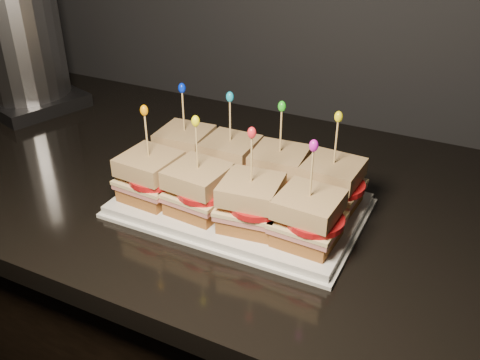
% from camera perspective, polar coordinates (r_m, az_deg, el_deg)
% --- Properties ---
extents(cabinet, '(2.53, 0.63, 0.90)m').
position_cam_1_polar(cabinet, '(1.37, -12.48, -14.97)').
color(cabinet, black).
rests_on(cabinet, ground).
extents(granite_slab, '(2.57, 0.67, 0.03)m').
position_cam_1_polar(granite_slab, '(1.10, -15.10, 2.59)').
color(granite_slab, black).
rests_on(granite_slab, cabinet).
extents(platter, '(0.37, 0.23, 0.02)m').
position_cam_1_polar(platter, '(0.85, -0.00, -2.68)').
color(platter, silver).
rests_on(platter, granite_slab).
extents(platter_rim, '(0.38, 0.24, 0.01)m').
position_cam_1_polar(platter_rim, '(0.86, -0.00, -3.02)').
color(platter_rim, silver).
rests_on(platter_rim, granite_slab).
extents(sandwich_0_bread_bot, '(0.09, 0.09, 0.02)m').
position_cam_1_polar(sandwich_0_bread_bot, '(0.94, -5.77, 1.85)').
color(sandwich_0_bread_bot, brown).
rests_on(sandwich_0_bread_bot, platter).
extents(sandwich_0_ham, '(0.09, 0.09, 0.01)m').
position_cam_1_polar(sandwich_0_ham, '(0.93, -5.81, 2.67)').
color(sandwich_0_ham, '#C66767').
rests_on(sandwich_0_ham, sandwich_0_bread_bot).
extents(sandwich_0_cheese, '(0.10, 0.09, 0.01)m').
position_cam_1_polar(sandwich_0_cheese, '(0.93, -5.84, 3.06)').
color(sandwich_0_cheese, beige).
rests_on(sandwich_0_cheese, sandwich_0_ham).
extents(sandwich_0_tomato, '(0.08, 0.08, 0.01)m').
position_cam_1_polar(sandwich_0_tomato, '(0.91, -5.42, 3.17)').
color(sandwich_0_tomato, '#B01214').
rests_on(sandwich_0_tomato, sandwich_0_cheese).
extents(sandwich_0_bread_top, '(0.09, 0.09, 0.03)m').
position_cam_1_polar(sandwich_0_bread_top, '(0.92, -5.92, 4.50)').
color(sandwich_0_bread_top, brown).
rests_on(sandwich_0_bread_top, sandwich_0_tomato).
extents(sandwich_0_pick, '(0.00, 0.00, 0.09)m').
position_cam_1_polar(sandwich_0_pick, '(0.90, -6.06, 7.04)').
color(sandwich_0_pick, tan).
rests_on(sandwich_0_pick, sandwich_0_bread_top).
extents(sandwich_0_frill, '(0.01, 0.01, 0.02)m').
position_cam_1_polar(sandwich_0_frill, '(0.88, -6.22, 9.73)').
color(sandwich_0_frill, '#0320D2').
rests_on(sandwich_0_frill, sandwich_0_pick).
extents(sandwich_1_bread_bot, '(0.08, 0.08, 0.02)m').
position_cam_1_polar(sandwich_1_bread_bot, '(0.90, -1.01, 0.68)').
color(sandwich_1_bread_bot, brown).
rests_on(sandwich_1_bread_bot, platter).
extents(sandwich_1_ham, '(0.09, 0.09, 0.01)m').
position_cam_1_polar(sandwich_1_ham, '(0.89, -1.02, 1.54)').
color(sandwich_1_ham, '#C66767').
rests_on(sandwich_1_ham, sandwich_1_bread_bot).
extents(sandwich_1_cheese, '(0.09, 0.09, 0.01)m').
position_cam_1_polar(sandwich_1_cheese, '(0.89, -1.02, 1.93)').
color(sandwich_1_cheese, beige).
rests_on(sandwich_1_cheese, sandwich_1_ham).
extents(sandwich_1_tomato, '(0.08, 0.08, 0.01)m').
position_cam_1_polar(sandwich_1_tomato, '(0.88, -0.51, 2.04)').
color(sandwich_1_tomato, '#B01214').
rests_on(sandwich_1_tomato, sandwich_1_cheese).
extents(sandwich_1_bread_top, '(0.08, 0.08, 0.03)m').
position_cam_1_polar(sandwich_1_bread_top, '(0.88, -1.04, 3.43)').
color(sandwich_1_bread_top, brown).
rests_on(sandwich_1_bread_top, sandwich_1_tomato).
extents(sandwich_1_pick, '(0.00, 0.00, 0.09)m').
position_cam_1_polar(sandwich_1_pick, '(0.86, -1.06, 6.06)').
color(sandwich_1_pick, tan).
rests_on(sandwich_1_pick, sandwich_1_bread_top).
extents(sandwich_1_frill, '(0.01, 0.01, 0.02)m').
position_cam_1_polar(sandwich_1_frill, '(0.84, -1.09, 8.87)').
color(sandwich_1_frill, '#1190B7').
rests_on(sandwich_1_frill, sandwich_1_pick).
extents(sandwich_2_bread_bot, '(0.09, 0.09, 0.02)m').
position_cam_1_polar(sandwich_2_bread_bot, '(0.87, 4.13, -0.58)').
color(sandwich_2_bread_bot, brown).
rests_on(sandwich_2_bread_bot, platter).
extents(sandwich_2_ham, '(0.09, 0.09, 0.01)m').
position_cam_1_polar(sandwich_2_ham, '(0.86, 4.17, 0.29)').
color(sandwich_2_ham, '#C66767').
rests_on(sandwich_2_ham, sandwich_2_bread_bot).
extents(sandwich_2_cheese, '(0.10, 0.09, 0.01)m').
position_cam_1_polar(sandwich_2_cheese, '(0.86, 4.19, 0.70)').
color(sandwich_2_cheese, beige).
rests_on(sandwich_2_cheese, sandwich_2_ham).
extents(sandwich_2_tomato, '(0.08, 0.08, 0.01)m').
position_cam_1_polar(sandwich_2_tomato, '(0.84, 4.80, 0.79)').
color(sandwich_2_tomato, '#B01214').
rests_on(sandwich_2_tomato, sandwich_2_cheese).
extents(sandwich_2_bread_top, '(0.09, 0.09, 0.03)m').
position_cam_1_polar(sandwich_2_bread_top, '(0.84, 4.25, 2.24)').
color(sandwich_2_bread_top, brown).
rests_on(sandwich_2_bread_top, sandwich_2_tomato).
extents(sandwich_2_pick, '(0.00, 0.00, 0.09)m').
position_cam_1_polar(sandwich_2_pick, '(0.82, 4.37, 4.95)').
color(sandwich_2_pick, tan).
rests_on(sandwich_2_pick, sandwich_2_bread_top).
extents(sandwich_2_frill, '(0.01, 0.01, 0.02)m').
position_cam_1_polar(sandwich_2_frill, '(0.81, 4.49, 7.85)').
color(sandwich_2_frill, green).
rests_on(sandwich_2_frill, sandwich_2_pick).
extents(sandwich_3_bread_bot, '(0.08, 0.08, 0.02)m').
position_cam_1_polar(sandwich_3_bread_bot, '(0.84, 9.62, -1.92)').
color(sandwich_3_bread_bot, brown).
rests_on(sandwich_3_bread_bot, platter).
extents(sandwich_3_ham, '(0.09, 0.09, 0.01)m').
position_cam_1_polar(sandwich_3_ham, '(0.84, 9.71, -1.04)').
color(sandwich_3_ham, '#C66767').
rests_on(sandwich_3_ham, sandwich_3_bread_bot).
extents(sandwich_3_cheese, '(0.09, 0.09, 0.01)m').
position_cam_1_polar(sandwich_3_cheese, '(0.83, 9.75, -0.62)').
color(sandwich_3_cheese, beige).
rests_on(sandwich_3_cheese, sandwich_3_ham).
extents(sandwich_3_tomato, '(0.08, 0.08, 0.01)m').
position_cam_1_polar(sandwich_3_tomato, '(0.82, 10.46, -0.55)').
color(sandwich_3_tomato, '#B01214').
rests_on(sandwich_3_tomato, sandwich_3_cheese).
extents(sandwich_3_bread_top, '(0.09, 0.09, 0.03)m').
position_cam_1_polar(sandwich_3_bread_top, '(0.82, 9.90, 0.94)').
color(sandwich_3_bread_top, brown).
rests_on(sandwich_3_bread_top, sandwich_3_tomato).
extents(sandwich_3_pick, '(0.00, 0.00, 0.09)m').
position_cam_1_polar(sandwich_3_pick, '(0.80, 10.17, 3.70)').
color(sandwich_3_pick, tan).
rests_on(sandwich_3_pick, sandwich_3_bread_top).
extents(sandwich_3_frill, '(0.01, 0.01, 0.02)m').
position_cam_1_polar(sandwich_3_frill, '(0.78, 10.47, 6.66)').
color(sandwich_3_frill, yellow).
rests_on(sandwich_3_frill, sandwich_3_pick).
extents(sandwich_4_bread_bot, '(0.09, 0.09, 0.02)m').
position_cam_1_polar(sandwich_4_bread_bot, '(0.86, -9.39, -1.09)').
color(sandwich_4_bread_bot, brown).
rests_on(sandwich_4_bread_bot, platter).
extents(sandwich_4_ham, '(0.09, 0.09, 0.01)m').
position_cam_1_polar(sandwich_4_ham, '(0.86, -9.48, -0.22)').
color(sandwich_4_ham, '#C66767').
rests_on(sandwich_4_ham, sandwich_4_bread_bot).
extents(sandwich_4_cheese, '(0.10, 0.09, 0.01)m').
position_cam_1_polar(sandwich_4_cheese, '(0.85, -9.51, 0.18)').
color(sandwich_4_cheese, beige).
rests_on(sandwich_4_cheese, sandwich_4_ham).
extents(sandwich_4_tomato, '(0.08, 0.08, 0.01)m').
position_cam_1_polar(sandwich_4_tomato, '(0.84, -9.12, 0.27)').
color(sandwich_4_tomato, '#B01214').
rests_on(sandwich_4_tomato, sandwich_4_cheese).
extents(sandwich_4_bread_top, '(0.09, 0.09, 0.03)m').
position_cam_1_polar(sandwich_4_bread_top, '(0.84, -9.66, 1.72)').
color(sandwich_4_bread_top, brown).
rests_on(sandwich_4_bread_top, sandwich_4_tomato).
extents(sandwich_4_pick, '(0.00, 0.00, 0.09)m').
position_cam_1_polar(sandwich_4_pick, '(0.82, -9.92, 4.43)').
color(sandwich_4_pick, tan).
rests_on(sandwich_4_pick, sandwich_4_bread_top).
extents(sandwich_4_frill, '(0.01, 0.01, 0.02)m').
position_cam_1_polar(sandwich_4_frill, '(0.80, -10.20, 7.33)').
color(sandwich_4_frill, orange).
rests_on(sandwich_4_frill, sandwich_4_pick).
extents(sandwich_5_bread_bot, '(0.09, 0.09, 0.02)m').
position_cam_1_polar(sandwich_5_bread_bot, '(0.82, -4.37, -2.51)').
color(sandwich_5_bread_bot, brown).
rests_on(sandwich_5_bread_bot, platter).
extents(sandwich_5_ham, '(0.10, 0.09, 0.01)m').
position_cam_1_polar(sandwich_5_ham, '(0.81, -4.41, -1.61)').
color(sandwich_5_ham, '#C66767').
rests_on(sandwich_5_ham, sandwich_5_bread_bot).
extents(sandwich_5_cheese, '(0.10, 0.09, 0.01)m').
position_cam_1_polar(sandwich_5_cheese, '(0.81, -4.43, -1.19)').
color(sandwich_5_cheese, beige).
rests_on(sandwich_5_cheese, sandwich_5_ham).
extents(sandwich_5_tomato, '(0.08, 0.08, 0.01)m').
position_cam_1_polar(sandwich_5_tomato, '(0.80, -3.93, -1.12)').
color(sandwich_5_tomato, '#B01214').
rests_on(sandwich_5_tomato, sandwich_5_cheese).
extents(sandwich_5_bread_top, '(0.09, 0.09, 0.03)m').
position_cam_1_polar(sandwich_5_bread_top, '(0.80, -4.50, 0.42)').
color(sandwich_5_bread_top, brown).
rests_on(sandwich_5_bread_top, sandwich_5_tomato).
extents(sandwich_5_pick, '(0.00, 0.00, 0.09)m').
position_cam_1_polar(sandwich_5_pick, '(0.78, -4.63, 3.24)').
color(sandwich_5_pick, tan).
rests_on(sandwich_5_pick, sandwich_5_bread_top).
extents(sandwich_5_frill, '(0.01, 0.01, 0.02)m').
position_cam_1_polar(sandwich_5_frill, '(0.76, -4.77, 6.29)').
color(sandwich_5_frill, '#F7F10C').
rests_on(sandwich_5_frill, sandwich_5_pick).
extents(sandwich_6_bread_bot, '(0.09, 0.09, 0.02)m').
position_cam_1_polar(sandwich_6_bread_bot, '(0.79, 1.16, -4.05)').
color(sandwich_6_bread_bot, brown).
rests_on(sandwich_6_bread_bot, platter).
extents(sandwich_6_ham, '(0.10, 0.10, 0.01)m').
position_cam_1_polar(sandwich_6_ham, '(0.78, 1.17, -3.12)').
color(sandwich_6_ham, '#C66767').
rests_on(sandwich_6_ham, sandwich_6_bread_bot).
extents(sandwich_6_cheese, '(0.10, 0.10, 0.01)m').
position_cam_1_polar(sandwich_6_cheese, '(0.77, 1.17, -2.68)').
color(sandwich_6_cheese, beige).
rests_on(sandwich_6_cheese, sandwich_6_ham).
extents(sandwich_6_tomato, '(0.08, 0.08, 0.01)m').
position_cam_1_polar(sandwich_6_tomato, '(0.76, 1.80, -2.64)').
color(sandwich_6_tomato, '#B01214').
rests_on(sandwich_6_tomato, sandwich_6_cheese).
extents(sandwich_6_bread_top, '(0.09, 0.09, 0.03)m').
position_cam_1_polar(sandwich_6_bread_top, '(0.76, 1.19, -1.03)').
color(sandwich_6_bread_top, brown).
rests_on(sandwich_6_bread_top, sandwich_6_tomato).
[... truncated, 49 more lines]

